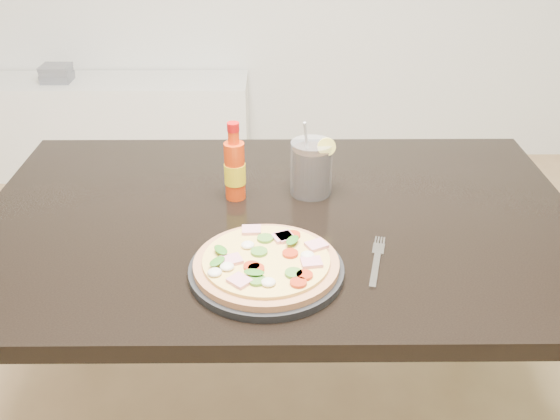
{
  "coord_description": "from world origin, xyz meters",
  "views": [
    {
      "loc": [
        0.05,
        -1.01,
        1.47
      ],
      "look_at": [
        0.06,
        0.14,
        0.83
      ],
      "focal_mm": 40.0,
      "sensor_mm": 36.0,
      "label": 1
    }
  ],
  "objects_px": {
    "plate": "(266,270)",
    "hot_sauce_bottle": "(235,169)",
    "dining_table": "(280,245)",
    "cola_cup": "(311,169)",
    "media_console": "(115,126)",
    "pizza": "(266,262)",
    "fork": "(377,259)"
  },
  "relations": [
    {
      "from": "plate",
      "to": "hot_sauce_bottle",
      "type": "bearing_deg",
      "value": 103.66
    },
    {
      "from": "dining_table",
      "to": "cola_cup",
      "type": "xyz_separation_m",
      "value": [
        0.08,
        0.11,
        0.15
      ]
    },
    {
      "from": "plate",
      "to": "media_console",
      "type": "height_order",
      "value": "plate"
    },
    {
      "from": "pizza",
      "to": "media_console",
      "type": "distance_m",
      "value": 2.27
    },
    {
      "from": "pizza",
      "to": "fork",
      "type": "height_order",
      "value": "pizza"
    },
    {
      "from": "dining_table",
      "to": "cola_cup",
      "type": "bearing_deg",
      "value": 54.97
    },
    {
      "from": "pizza",
      "to": "fork",
      "type": "distance_m",
      "value": 0.23
    },
    {
      "from": "hot_sauce_bottle",
      "to": "media_console",
      "type": "height_order",
      "value": "hot_sauce_bottle"
    },
    {
      "from": "plate",
      "to": "hot_sauce_bottle",
      "type": "distance_m",
      "value": 0.34
    },
    {
      "from": "plate",
      "to": "pizza",
      "type": "height_order",
      "value": "pizza"
    },
    {
      "from": "dining_table",
      "to": "fork",
      "type": "bearing_deg",
      "value": -43.99
    },
    {
      "from": "plate",
      "to": "pizza",
      "type": "distance_m",
      "value": 0.02
    },
    {
      "from": "cola_cup",
      "to": "pizza",
      "type": "bearing_deg",
      "value": -106.89
    },
    {
      "from": "dining_table",
      "to": "media_console",
      "type": "xyz_separation_m",
      "value": [
        -0.86,
        1.81,
        -0.42
      ]
    },
    {
      "from": "dining_table",
      "to": "media_console",
      "type": "distance_m",
      "value": 2.05
    },
    {
      "from": "cola_cup",
      "to": "media_console",
      "type": "relative_size",
      "value": 0.14
    },
    {
      "from": "dining_table",
      "to": "hot_sauce_bottle",
      "type": "bearing_deg",
      "value": 141.0
    },
    {
      "from": "dining_table",
      "to": "hot_sauce_bottle",
      "type": "xyz_separation_m",
      "value": [
        -0.11,
        0.09,
        0.16
      ]
    },
    {
      "from": "pizza",
      "to": "dining_table",
      "type": "bearing_deg",
      "value": 83.34
    },
    {
      "from": "plate",
      "to": "cola_cup",
      "type": "distance_m",
      "value": 0.37
    },
    {
      "from": "plate",
      "to": "media_console",
      "type": "xyz_separation_m",
      "value": [
        -0.83,
        2.05,
        -0.51
      ]
    },
    {
      "from": "fork",
      "to": "media_console",
      "type": "distance_m",
      "value": 2.32
    },
    {
      "from": "pizza",
      "to": "media_console",
      "type": "relative_size",
      "value": 0.21
    },
    {
      "from": "hot_sauce_bottle",
      "to": "cola_cup",
      "type": "bearing_deg",
      "value": 7.79
    },
    {
      "from": "plate",
      "to": "pizza",
      "type": "relative_size",
      "value": 1.07
    },
    {
      "from": "dining_table",
      "to": "pizza",
      "type": "height_order",
      "value": "pizza"
    },
    {
      "from": "media_console",
      "to": "hot_sauce_bottle",
      "type": "bearing_deg",
      "value": -66.58
    },
    {
      "from": "plate",
      "to": "fork",
      "type": "height_order",
      "value": "plate"
    },
    {
      "from": "fork",
      "to": "pizza",
      "type": "bearing_deg",
      "value": -155.61
    },
    {
      "from": "dining_table",
      "to": "media_console",
      "type": "relative_size",
      "value": 1.0
    },
    {
      "from": "fork",
      "to": "media_console",
      "type": "relative_size",
      "value": 0.13
    },
    {
      "from": "fork",
      "to": "cola_cup",
      "type": "bearing_deg",
      "value": 124.8
    }
  ]
}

